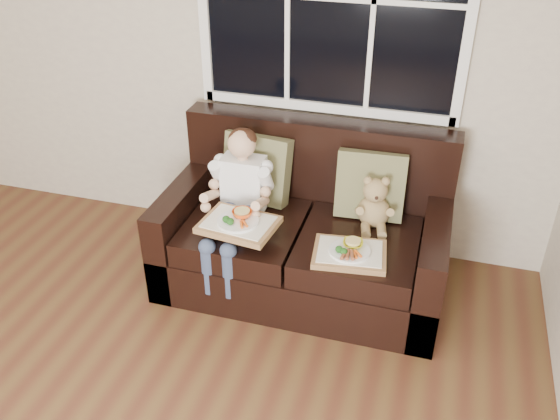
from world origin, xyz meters
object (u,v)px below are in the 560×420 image
(tray_right, at_px, (350,253))
(tray_left, at_px, (239,223))
(teddy_bear, at_px, (374,206))
(child, at_px, (238,192))
(loveseat, at_px, (305,237))

(tray_right, bearing_deg, tray_left, 175.41)
(teddy_bear, xyz_separation_m, tray_right, (-0.07, -0.36, -0.11))
(child, height_order, teddy_bear, child)
(loveseat, xyz_separation_m, tray_right, (0.33, -0.32, 0.17))
(child, xyz_separation_m, tray_right, (0.72, -0.20, -0.16))
(loveseat, distance_m, tray_left, 0.53)
(child, bearing_deg, tray_right, -15.53)
(loveseat, bearing_deg, tray_left, -131.52)
(tray_left, bearing_deg, tray_right, 9.49)
(tray_left, bearing_deg, child, 116.82)
(child, distance_m, teddy_bear, 0.81)
(tray_left, height_order, tray_right, tray_left)
(loveseat, relative_size, tray_right, 3.91)
(loveseat, height_order, tray_right, loveseat)
(child, distance_m, tray_right, 0.76)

